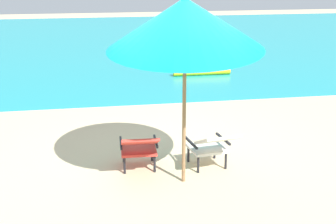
# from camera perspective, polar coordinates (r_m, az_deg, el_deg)

# --- Properties ---
(ground_plane) EXTENTS (40.00, 40.00, 0.00)m
(ground_plane) POSITION_cam_1_polar(r_m,az_deg,el_deg) (10.86, -3.35, 2.03)
(ground_plane) COLOR #CCB78E
(ocean_band) EXTENTS (40.00, 18.00, 0.01)m
(ocean_band) POSITION_cam_1_polar(r_m,az_deg,el_deg) (18.90, -6.31, 8.66)
(ocean_band) COLOR teal
(ocean_band) RESTS_ON ground_plane
(swim_buoy) EXTENTS (1.60, 0.18, 0.18)m
(swim_buoy) POSITION_cam_1_polar(r_m,az_deg,el_deg) (12.89, 4.18, 4.96)
(swim_buoy) COLOR yellow
(swim_buoy) RESTS_ON ocean_band
(lounge_chair_left) EXTENTS (0.58, 0.90, 0.68)m
(lounge_chair_left) POSITION_cam_1_polar(r_m,az_deg,el_deg) (6.75, -3.57, -4.23)
(lounge_chair_left) COLOR red
(lounge_chair_left) RESTS_ON ground_plane
(lounge_chair_right) EXTENTS (0.65, 0.94, 0.68)m
(lounge_chair_right) POSITION_cam_1_polar(r_m,az_deg,el_deg) (6.83, 5.40, -4.00)
(lounge_chair_right) COLOR silver
(lounge_chair_right) RESTS_ON ground_plane
(beach_umbrella_center) EXTENTS (2.65, 2.68, 2.62)m
(beach_umbrella_center) POSITION_cam_1_polar(r_m,az_deg,el_deg) (5.99, 2.12, 10.79)
(beach_umbrella_center) COLOR olive
(beach_umbrella_center) RESTS_ON ground_plane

